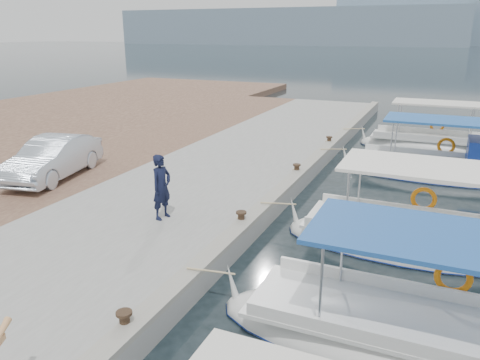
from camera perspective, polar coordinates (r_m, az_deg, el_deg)
name	(u,v)px	position (r m, az deg, el deg)	size (l,w,h in m)	color
ground	(230,268)	(11.25, -1.27, -10.64)	(400.00, 400.00, 0.00)	black
concrete_quay	(212,182)	(16.51, -3.49, -0.29)	(6.00, 40.00, 0.50)	gray
quay_curb	(287,184)	(15.41, 5.75, -0.46)	(0.44, 40.00, 0.12)	gray
cobblestone_strip	(98,167)	(19.22, -16.92, 1.56)	(4.00, 40.00, 0.50)	brown
fishing_caique_b	(428,348)	(9.16, 21.92, -18.47)	(7.70, 2.32, 2.83)	silver
fishing_caique_c	(405,243)	(12.88, 19.48, -7.26)	(6.22, 2.41, 2.83)	silver
fishing_caique_d	(438,172)	(19.42, 22.96, 0.88)	(7.20, 2.30, 2.83)	silver
fishing_caique_e	(427,147)	(23.90, 21.89, 3.81)	(6.29, 2.14, 2.83)	silver
mooring_bollards	(241,216)	(12.32, 0.15, -4.45)	(0.28, 20.28, 0.33)	black
fisherman	(162,187)	(12.60, -9.54, -0.84)	(0.65, 0.42, 1.77)	black
parked_car	(53,158)	(17.27, -21.81, 2.53)	(1.47, 4.22, 1.39)	silver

